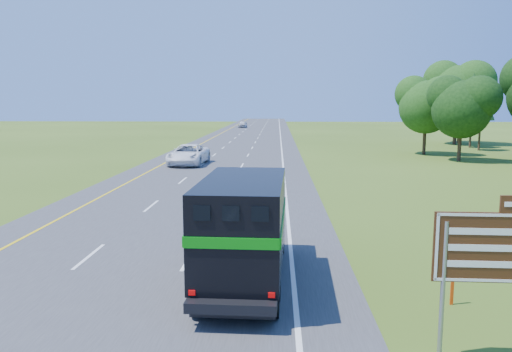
% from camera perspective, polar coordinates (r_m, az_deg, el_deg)
% --- Properties ---
extents(road, '(15.00, 260.00, 0.04)m').
position_cam_1_polar(road, '(56.68, -2.59, 2.69)').
color(road, '#38383A').
rests_on(road, ground).
extents(lane_markings, '(11.15, 260.00, 0.01)m').
position_cam_1_polar(lane_markings, '(56.68, -2.59, 2.72)').
color(lane_markings, yellow).
rests_on(lane_markings, road).
extents(horse_truck, '(2.60, 7.57, 3.32)m').
position_cam_1_polar(horse_truck, '(15.36, -1.26, -5.71)').
color(horse_truck, black).
rests_on(horse_truck, road).
extents(white_suv, '(3.32, 6.66, 1.81)m').
position_cam_1_polar(white_suv, '(45.70, -7.72, 2.45)').
color(white_suv, white).
rests_on(white_suv, road).
extents(far_car, '(2.06, 4.54, 1.51)m').
position_cam_1_polar(far_car, '(116.02, -1.53, 5.93)').
color(far_car, silver).
rests_on(far_car, road).
extents(exit_sign, '(2.14, 0.15, 3.63)m').
position_cam_1_polar(exit_sign, '(11.78, 24.80, -8.11)').
color(exit_sign, gray).
rests_on(exit_sign, ground).
extents(delineator, '(0.10, 0.05, 1.17)m').
position_cam_1_polar(delineator, '(15.07, 21.54, -11.30)').
color(delineator, red).
rests_on(delineator, ground).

